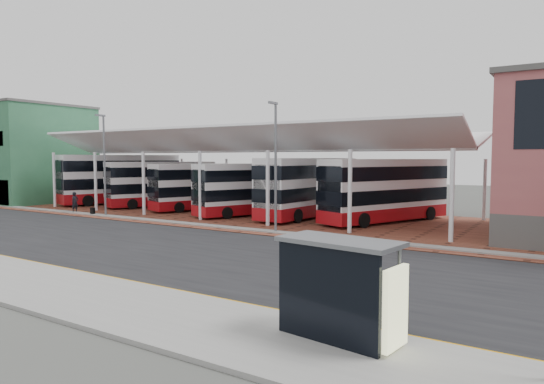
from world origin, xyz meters
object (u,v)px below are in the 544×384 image
(bus_0, at_px, (121,179))
(bus_shelter, at_px, (343,280))
(pedestrian, at_px, (75,202))
(bus_2, at_px, (205,187))
(bus_5, at_px, (385,191))
(bus_4, at_px, (309,188))
(bus_3, at_px, (253,189))
(bus_1, at_px, (162,184))

(bus_0, height_order, bus_shelter, bus_0)
(bus_0, xyz_separation_m, pedestrian, (3.82, -8.09, -1.56))
(bus_2, xyz_separation_m, bus_5, (16.62, 0.35, 0.22))
(bus_0, height_order, bus_4, bus_0)
(bus_0, distance_m, bus_3, 17.30)
(bus_1, relative_size, bus_2, 1.03)
(bus_shelter, bearing_deg, bus_4, 127.64)
(bus_1, xyz_separation_m, bus_2, (5.37, -0.00, -0.08))
(bus_3, bearing_deg, bus_shelter, -29.68)
(bus_3, xyz_separation_m, pedestrian, (-13.44, -6.96, -1.18))
(bus_2, distance_m, bus_3, 6.14)
(bus_0, xyz_separation_m, bus_3, (17.26, -1.12, -0.38))
(bus_0, relative_size, bus_4, 1.08)
(bus_0, bearing_deg, bus_4, 18.52)
(bus_0, height_order, bus_3, bus_0)
(bus_4, bearing_deg, bus_3, -162.67)
(bus_0, bearing_deg, pedestrian, -46.10)
(bus_1, height_order, bus_4, bus_4)
(bus_4, height_order, bus_shelter, bus_4)
(pedestrian, bearing_deg, bus_3, -64.65)
(bus_2, bearing_deg, bus_4, 19.65)
(bus_0, xyz_separation_m, bus_1, (5.85, -0.05, -0.33))
(bus_5, relative_size, pedestrian, 6.33)
(pedestrian, bearing_deg, bus_5, -72.78)
(bus_2, bearing_deg, bus_1, -160.39)
(bus_3, relative_size, bus_4, 0.91)
(bus_1, relative_size, bus_4, 0.92)
(bus_1, relative_size, pedestrian, 5.92)
(bus_4, bearing_deg, bus_shelter, -56.34)
(bus_4, distance_m, bus_5, 6.06)
(bus_1, xyz_separation_m, bus_3, (11.41, -1.08, -0.05))
(bus_2, distance_m, bus_shelter, 32.75)
(bus_0, xyz_separation_m, bus_shelter, (34.80, -22.76, -0.81))
(bus_5, xyz_separation_m, pedestrian, (-24.01, -8.39, -1.37))
(bus_4, height_order, bus_5, bus_4)
(pedestrian, bearing_deg, bus_1, -16.21)
(bus_5, bearing_deg, bus_shelter, -51.01)
(bus_5, bearing_deg, bus_3, -150.13)
(bus_1, relative_size, bus_shelter, 3.19)
(bus_0, relative_size, bus_3, 1.19)
(bus_3, distance_m, bus_4, 4.65)
(bus_4, distance_m, pedestrian, 19.73)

